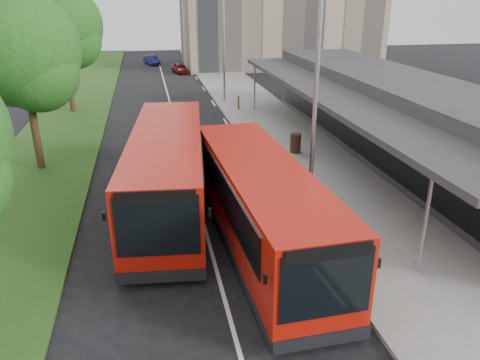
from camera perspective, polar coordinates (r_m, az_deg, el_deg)
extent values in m
plane|color=black|center=(15.99, -3.70, -8.05)|extent=(120.00, 120.00, 0.00)
cube|color=slate|center=(35.53, 1.55, 8.97)|extent=(5.00, 80.00, 0.15)
cube|color=#224B18|center=(35.09, -19.83, 7.49)|extent=(5.00, 80.00, 0.10)
cube|color=silver|center=(29.90, -7.65, 6.19)|extent=(0.12, 70.00, 0.01)
cube|color=silver|center=(15.06, 10.13, -10.41)|extent=(0.12, 2.00, 0.01)
cube|color=silver|center=(20.10, 4.08, -1.54)|extent=(0.12, 2.00, 0.01)
cube|color=silver|center=(25.56, 0.58, 3.68)|extent=(0.12, 2.00, 0.01)
cube|color=silver|center=(31.22, -1.70, 7.04)|extent=(0.12, 2.00, 0.01)
cube|color=silver|center=(36.99, -3.29, 9.35)|extent=(0.12, 2.00, 0.01)
cube|color=silver|center=(42.82, -4.46, 11.03)|extent=(0.12, 2.00, 0.01)
cube|color=silver|center=(48.69, -5.36, 12.30)|extent=(0.12, 2.00, 0.01)
cube|color=silver|center=(54.59, -6.07, 13.29)|extent=(0.12, 2.00, 0.01)
cube|color=silver|center=(60.51, -6.64, 14.09)|extent=(0.12, 2.00, 0.01)
cube|color=#2A292C|center=(25.90, 18.61, 7.38)|extent=(5.00, 26.00, 4.00)
cube|color=black|center=(24.86, 13.40, 6.40)|extent=(0.06, 24.00, 2.20)
cube|color=#2A292C|center=(23.98, 10.92, 10.23)|extent=(2.80, 26.00, 0.25)
cylinder|color=#9799A0|center=(14.61, 21.58, -5.38)|extent=(0.12, 0.12, 3.30)
cylinder|color=#9799A0|center=(34.23, 1.78, 11.17)|extent=(0.12, 0.12, 3.30)
cylinder|color=#372316|center=(24.12, -23.70, 5.68)|extent=(0.36, 0.36, 4.01)
sphere|color=#165417|center=(23.49, -25.07, 14.24)|extent=(5.11, 5.11, 5.11)
sphere|color=#165417|center=(23.08, -23.45, 12.07)|extent=(3.65, 3.65, 3.65)
sphere|color=#165417|center=(24.16, -25.74, 12.74)|extent=(4.01, 4.01, 4.01)
cylinder|color=#372316|center=(35.65, -20.05, 11.09)|extent=(0.36, 0.36, 4.24)
sphere|color=#165417|center=(35.23, -20.89, 17.23)|extent=(5.39, 5.39, 5.39)
sphere|color=#165417|center=(34.82, -19.76, 15.73)|extent=(3.85, 3.85, 3.85)
sphere|color=#165417|center=(35.85, -21.44, 16.12)|extent=(4.24, 4.24, 4.24)
cylinder|color=#9799A0|center=(17.27, 9.12, 8.82)|extent=(0.16, 0.16, 8.00)
cylinder|color=#9799A0|center=(36.46, -1.98, 15.79)|extent=(0.16, 0.16, 8.00)
cube|color=#B40F09|center=(15.17, 2.66, -2.79)|extent=(2.89, 10.36, 2.59)
cube|color=black|center=(15.74, 2.58, -6.99)|extent=(2.91, 10.38, 0.29)
cube|color=black|center=(10.83, 10.52, -12.51)|extent=(2.20, 0.15, 1.71)
cube|color=black|center=(19.70, -1.52, 4.37)|extent=(2.15, 0.14, 1.27)
cube|color=black|center=(14.97, -2.19, -1.20)|extent=(0.43, 8.79, 1.17)
cube|color=black|center=(15.62, 6.77, -0.34)|extent=(0.43, 8.79, 1.17)
cube|color=black|center=(11.73, 10.01, -18.67)|extent=(2.45, 0.19, 0.34)
cube|color=black|center=(10.38, 10.86, -8.74)|extent=(2.05, 0.13, 0.34)
cube|color=black|center=(10.44, 3.09, -11.96)|extent=(0.08, 0.08, 0.24)
cube|color=black|center=(11.43, 16.55, -9.67)|extent=(0.08, 0.08, 0.24)
cylinder|color=black|center=(12.76, 2.31, -14.24)|extent=(0.33, 0.89, 0.88)
cylinder|color=black|center=(13.38, 11.01, -12.77)|extent=(0.33, 0.89, 0.88)
cylinder|color=black|center=(18.40, -3.38, -2.32)|extent=(0.33, 0.89, 0.88)
cylinder|color=black|center=(18.84, 2.77, -1.72)|extent=(0.33, 0.89, 0.88)
cube|color=#B40F09|center=(18.14, -8.80, 1.48)|extent=(3.68, 11.06, 2.74)
cube|color=black|center=(18.64, -8.57, -2.38)|extent=(3.70, 11.08, 0.31)
cube|color=black|center=(13.04, -10.03, -5.62)|extent=(2.32, 0.29, 1.81)
cube|color=black|center=(23.21, -8.21, 7.15)|extent=(2.27, 0.28, 1.34)
cube|color=black|center=(18.40, -12.93, 3.10)|extent=(1.00, 9.26, 1.24)
cube|color=black|center=(18.23, -4.72, 3.42)|extent=(1.00, 9.26, 1.24)
cube|color=black|center=(13.83, -9.60, -11.54)|extent=(2.58, 0.34, 0.36)
cube|color=black|center=(12.66, -10.29, -2.10)|extent=(2.16, 0.26, 0.36)
cube|color=black|center=(13.34, -16.25, -4.31)|extent=(0.09, 0.09, 0.26)
cube|color=black|center=(13.08, -3.70, -3.95)|extent=(0.09, 0.09, 0.26)
cylinder|color=black|center=(15.59, -13.18, -7.52)|extent=(0.40, 0.96, 0.93)
cylinder|color=black|center=(15.42, -5.11, -7.32)|extent=(0.40, 0.96, 0.93)
cylinder|color=black|center=(21.95, -11.00, 1.44)|extent=(0.40, 0.96, 0.93)
cylinder|color=black|center=(21.83, -5.33, 1.65)|extent=(0.40, 0.96, 0.93)
cylinder|color=#381E17|center=(24.76, 6.77, 4.50)|extent=(0.62, 0.62, 1.01)
cylinder|color=#DCC20B|center=(34.24, -0.19, 9.45)|extent=(0.17, 0.17, 0.97)
imported|color=#560E0C|center=(51.71, -7.30, 13.35)|extent=(1.94, 3.29, 1.05)
imported|color=navy|center=(58.90, -10.72, 14.19)|extent=(2.05, 3.47, 1.08)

